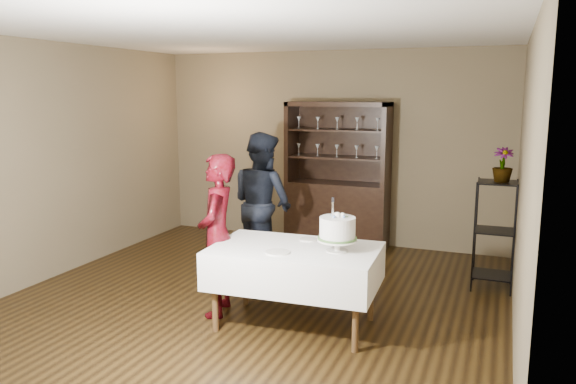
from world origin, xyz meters
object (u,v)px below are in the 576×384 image
(plant_etagere, at_px, (495,231))
(man, at_px, (262,203))
(cake_table, at_px, (295,266))
(cake, at_px, (337,230))
(china_hutch, at_px, (337,199))
(woman, at_px, (217,235))
(potted_plant, at_px, (503,165))

(plant_etagere, bearing_deg, man, -171.55)
(plant_etagere, distance_m, cake_table, 2.40)
(cake_table, bearing_deg, cake, 1.97)
(plant_etagere, distance_m, man, 2.62)
(china_hutch, distance_m, woman, 2.79)
(china_hutch, bearing_deg, potted_plant, -26.48)
(plant_etagere, xyz_separation_m, cake_table, (-1.66, -1.73, -0.08))
(man, height_order, potted_plant, man)
(cake_table, bearing_deg, plant_etagere, 46.21)
(plant_etagere, height_order, cake, cake)
(potted_plant, bearing_deg, china_hutch, 153.52)
(woman, relative_size, man, 0.93)
(man, bearing_deg, woman, 121.80)
(plant_etagere, height_order, cake_table, plant_etagere)
(china_hutch, xyz_separation_m, cake_table, (0.42, -2.78, -0.09))
(man, bearing_deg, potted_plant, -144.99)
(china_hutch, xyz_separation_m, potted_plant, (2.12, -1.06, 0.71))
(plant_etagere, relative_size, man, 0.72)
(man, relative_size, potted_plant, 4.57)
(china_hutch, relative_size, woman, 1.28)
(cake_table, distance_m, cake, 0.54)
(woman, bearing_deg, potted_plant, 107.85)
(cake, bearing_deg, potted_plant, 52.69)
(plant_etagere, bearing_deg, potted_plant, -4.83)
(man, height_order, cake, man)
(china_hutch, distance_m, cake, 2.90)
(woman, bearing_deg, plant_etagere, 108.30)
(china_hutch, height_order, cake, china_hutch)
(man, xyz_separation_m, cake, (1.31, -1.34, 0.10))
(china_hutch, distance_m, man, 1.53)
(plant_etagere, distance_m, woman, 3.00)
(woman, height_order, cake, woman)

